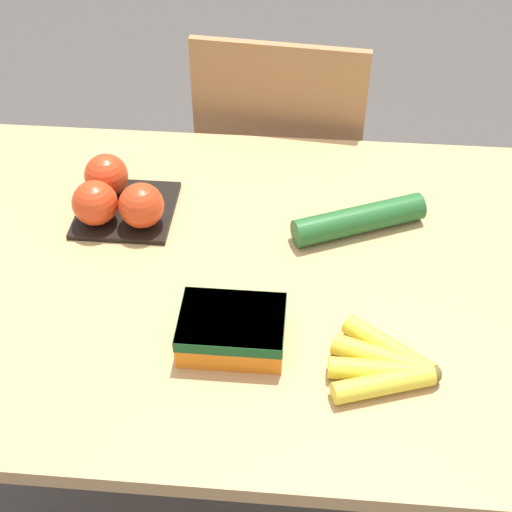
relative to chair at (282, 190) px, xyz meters
The scene contains 7 objects.
ground_plane 0.78m from the chair, 91.70° to the right, with size 12.00×12.00×0.00m, color #4C4742.
dining_table 0.63m from the chair, 91.70° to the right, with size 1.24×0.84×0.77m.
chair is the anchor object (origin of this frame).
banana_bunch 0.89m from the chair, 76.74° to the right, with size 0.17×0.17×0.03m.
tomato_pack 0.65m from the chair, 120.95° to the right, with size 0.18×0.18×0.09m.
carrot_bag 0.84m from the chair, 92.98° to the right, with size 0.16×0.12×0.06m.
cucumber_near 0.60m from the chair, 71.76° to the right, with size 0.25×0.15×0.05m.
Camera 1 is at (0.08, -0.90, 1.61)m, focal length 50.00 mm.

